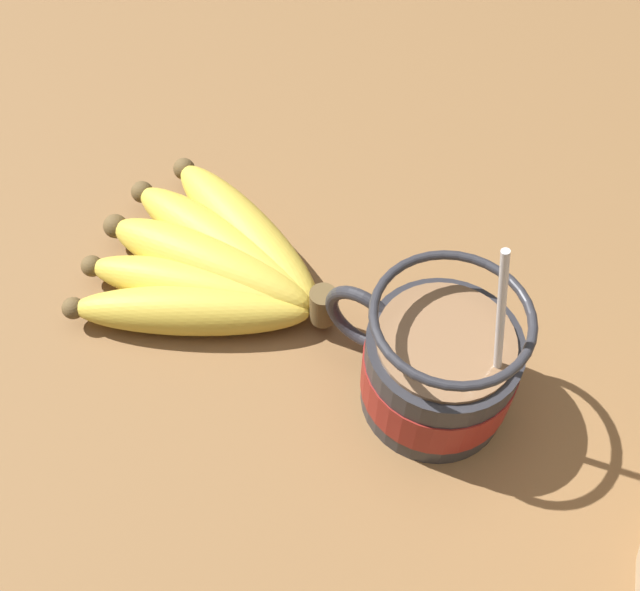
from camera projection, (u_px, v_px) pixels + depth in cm
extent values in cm
cube|color=brown|center=(345.00, 343.00, 54.99)|extent=(112.95, 112.95, 2.94)
cylinder|color=#28282D|center=(438.00, 371.00, 47.61)|extent=(10.06, 10.06, 7.42)
cylinder|color=maroon|center=(438.00, 372.00, 47.72)|extent=(10.26, 10.26, 3.57)
torus|color=#28282D|center=(362.00, 319.00, 48.41)|extent=(5.80, 0.90, 5.80)
cylinder|color=#846042|center=(446.00, 341.00, 44.53)|extent=(8.86, 8.86, 0.40)
torus|color=#28282D|center=(453.00, 316.00, 42.35)|extent=(10.06, 10.06, 0.60)
cylinder|color=silver|center=(499.00, 347.00, 41.93)|extent=(3.27, 0.50, 16.06)
ellipsoid|color=silver|center=(456.00, 399.00, 48.83)|extent=(3.00, 2.00, 0.80)
cylinder|color=brown|center=(323.00, 306.00, 51.75)|extent=(2.00, 2.00, 3.00)
ellipsoid|color=gold|center=(245.00, 231.00, 57.02)|extent=(18.52, 9.68, 4.18)
sphere|color=brown|center=(184.00, 169.00, 61.19)|extent=(1.88, 1.88, 1.88)
ellipsoid|color=gold|center=(222.00, 245.00, 56.21)|extent=(18.79, 5.99, 4.12)
sphere|color=brown|center=(142.00, 192.00, 59.62)|extent=(1.85, 1.85, 1.85)
ellipsoid|color=gold|center=(209.00, 265.00, 54.90)|extent=(18.02, 6.37, 4.37)
sphere|color=brown|center=(116.00, 226.00, 57.21)|extent=(1.97, 1.97, 1.97)
ellipsoid|color=gold|center=(199.00, 288.00, 53.96)|extent=(17.75, 9.27, 3.77)
sphere|color=brown|center=(92.00, 266.00, 55.21)|extent=(1.70, 1.70, 1.70)
ellipsoid|color=gold|center=(191.00, 311.00, 52.74)|extent=(16.94, 12.38, 3.74)
sphere|color=brown|center=(73.00, 308.00, 52.88)|extent=(1.68, 1.68, 1.68)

